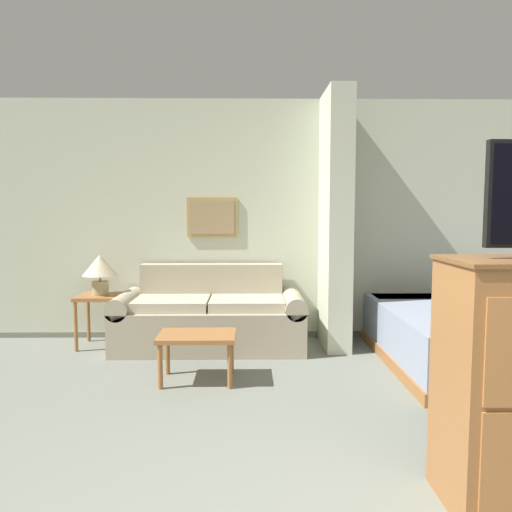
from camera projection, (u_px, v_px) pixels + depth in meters
The scene contains 8 objects.
wall_back at pixel (272, 220), 5.52m from camera, with size 7.69×0.16×2.60m.
wall_partition_pillar at pixel (335, 221), 5.10m from camera, with size 0.24×0.74×2.60m.
couch at pixel (210, 317), 5.12m from camera, with size 1.92×0.84×0.83m.
coffee_table at pixel (197, 340), 4.08m from camera, with size 0.63×0.44×0.40m.
side_table at pixel (101, 303), 5.14m from camera, with size 0.45×0.45×0.54m.
table_lamp at pixel (100, 268), 5.10m from camera, with size 0.35×0.35×0.41m.
bed at pixel (486, 336), 4.55m from camera, with size 1.84×2.01×0.50m.
backpack at pixel (483, 290), 4.40m from camera, with size 0.26×0.23×0.38m.
Camera 1 is at (-0.26, -1.37, 1.39)m, focal length 35.00 mm.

